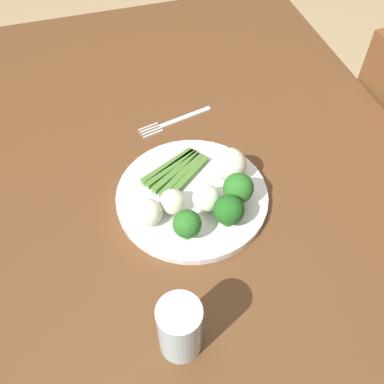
{
  "coord_description": "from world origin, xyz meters",
  "views": [
    {
      "loc": [
        -0.54,
        0.14,
        1.38
      ],
      "look_at": [
        -0.07,
        0.01,
        0.77
      ],
      "focal_mm": 40.94,
      "sensor_mm": 36.0,
      "label": 1
    }
  ],
  "objects_px": {
    "water_glass": "(180,328)",
    "cauliflower_back": "(206,198)",
    "broccoli_outer_edge": "(238,188)",
    "cauliflower_front_left": "(172,202)",
    "cauliflower_edge": "(229,165)",
    "broccoli_back_right": "(229,210)",
    "broccoli_front": "(187,224)",
    "dining_table": "(185,204)",
    "asparagus_bundle": "(177,172)",
    "plate": "(192,196)",
    "cauliflower_right": "(148,213)",
    "fork": "(175,121)"
  },
  "relations": [
    {
      "from": "cauliflower_edge",
      "to": "cauliflower_back",
      "type": "xyz_separation_m",
      "value": [
        -0.06,
        0.06,
        -0.01
      ]
    },
    {
      "from": "broccoli_outer_edge",
      "to": "cauliflower_back",
      "type": "distance_m",
      "value": 0.06
    },
    {
      "from": "plate",
      "to": "water_glass",
      "type": "xyz_separation_m",
      "value": [
        -0.25,
        0.09,
        0.05
      ]
    },
    {
      "from": "cauliflower_front_left",
      "to": "cauliflower_edge",
      "type": "height_order",
      "value": "cauliflower_edge"
    },
    {
      "from": "dining_table",
      "to": "asparagus_bundle",
      "type": "xyz_separation_m",
      "value": [
        -0.02,
        0.02,
        0.13
      ]
    },
    {
      "from": "broccoli_front",
      "to": "fork",
      "type": "bearing_deg",
      "value": -11.21
    },
    {
      "from": "cauliflower_right",
      "to": "plate",
      "type": "bearing_deg",
      "value": -67.67
    },
    {
      "from": "cauliflower_right",
      "to": "fork",
      "type": "xyz_separation_m",
      "value": [
        0.24,
        -0.11,
        -0.04
      ]
    },
    {
      "from": "broccoli_outer_edge",
      "to": "plate",
      "type": "bearing_deg",
      "value": 60.63
    },
    {
      "from": "dining_table",
      "to": "asparagus_bundle",
      "type": "height_order",
      "value": "asparagus_bundle"
    },
    {
      "from": "broccoli_front",
      "to": "broccoli_back_right",
      "type": "bearing_deg",
      "value": -86.07
    },
    {
      "from": "dining_table",
      "to": "fork",
      "type": "relative_size",
      "value": 7.54
    },
    {
      "from": "broccoli_back_right",
      "to": "broccoli_front",
      "type": "bearing_deg",
      "value": 93.93
    },
    {
      "from": "fork",
      "to": "broccoli_back_right",
      "type": "bearing_deg",
      "value": 80.07
    },
    {
      "from": "water_glass",
      "to": "cauliflower_back",
      "type": "bearing_deg",
      "value": -26.43
    },
    {
      "from": "dining_table",
      "to": "cauliflower_edge",
      "type": "distance_m",
      "value": 0.18
    },
    {
      "from": "broccoli_back_right",
      "to": "cauliflower_front_left",
      "type": "distance_m",
      "value": 0.1
    },
    {
      "from": "broccoli_back_right",
      "to": "broccoli_front",
      "type": "height_order",
      "value": "broccoli_back_right"
    },
    {
      "from": "dining_table",
      "to": "water_glass",
      "type": "distance_m",
      "value": 0.37
    },
    {
      "from": "dining_table",
      "to": "broccoli_front",
      "type": "relative_size",
      "value": 21.42
    },
    {
      "from": "broccoli_front",
      "to": "cauliflower_back",
      "type": "distance_m",
      "value": 0.07
    },
    {
      "from": "broccoli_back_right",
      "to": "cauliflower_right",
      "type": "relative_size",
      "value": 1.33
    },
    {
      "from": "broccoli_outer_edge",
      "to": "cauliflower_back",
      "type": "xyz_separation_m",
      "value": [
        0.01,
        0.05,
        -0.01
      ]
    },
    {
      "from": "plate",
      "to": "broccoli_outer_edge",
      "type": "relative_size",
      "value": 4.22
    },
    {
      "from": "cauliflower_edge",
      "to": "fork",
      "type": "relative_size",
      "value": 0.38
    },
    {
      "from": "cauliflower_front_left",
      "to": "dining_table",
      "type": "bearing_deg",
      "value": -26.76
    },
    {
      "from": "dining_table",
      "to": "broccoli_outer_edge",
      "type": "relative_size",
      "value": 19.24
    },
    {
      "from": "broccoli_outer_edge",
      "to": "fork",
      "type": "relative_size",
      "value": 0.39
    },
    {
      "from": "cauliflower_front_left",
      "to": "water_glass",
      "type": "height_order",
      "value": "water_glass"
    },
    {
      "from": "fork",
      "to": "water_glass",
      "type": "height_order",
      "value": "water_glass"
    },
    {
      "from": "broccoli_outer_edge",
      "to": "cauliflower_front_left",
      "type": "distance_m",
      "value": 0.11
    },
    {
      "from": "cauliflower_edge",
      "to": "broccoli_outer_edge",
      "type": "bearing_deg",
      "value": 174.27
    },
    {
      "from": "cauliflower_back",
      "to": "fork",
      "type": "xyz_separation_m",
      "value": [
        0.24,
        -0.01,
        -0.04
      ]
    },
    {
      "from": "asparagus_bundle",
      "to": "cauliflower_front_left",
      "type": "distance_m",
      "value": 0.08
    },
    {
      "from": "broccoli_front",
      "to": "cauliflower_front_left",
      "type": "xyz_separation_m",
      "value": [
        0.06,
        0.01,
        -0.01
      ]
    },
    {
      "from": "plate",
      "to": "asparagus_bundle",
      "type": "xyz_separation_m",
      "value": [
        0.05,
        0.01,
        0.01
      ]
    },
    {
      "from": "broccoli_back_right",
      "to": "cauliflower_back",
      "type": "xyz_separation_m",
      "value": [
        0.04,
        0.02,
        -0.01
      ]
    },
    {
      "from": "dining_table",
      "to": "cauliflower_right",
      "type": "xyz_separation_m",
      "value": [
        -0.11,
        0.09,
        0.15
      ]
    },
    {
      "from": "cauliflower_front_left",
      "to": "cauliflower_right",
      "type": "bearing_deg",
      "value": 104.88
    },
    {
      "from": "broccoli_outer_edge",
      "to": "water_glass",
      "type": "xyz_separation_m",
      "value": [
        -0.21,
        0.16,
        0.0
      ]
    },
    {
      "from": "plate",
      "to": "dining_table",
      "type": "bearing_deg",
      "value": -4.78
    },
    {
      "from": "dining_table",
      "to": "cauliflower_back",
      "type": "bearing_deg",
      "value": -174.89
    },
    {
      "from": "cauliflower_right",
      "to": "dining_table",
      "type": "bearing_deg",
      "value": -40.94
    },
    {
      "from": "broccoli_front",
      "to": "cauliflower_edge",
      "type": "distance_m",
      "value": 0.15
    },
    {
      "from": "plate",
      "to": "broccoli_front",
      "type": "relative_size",
      "value": 4.7
    },
    {
      "from": "dining_table",
      "to": "asparagus_bundle",
      "type": "relative_size",
      "value": 9.28
    },
    {
      "from": "cauliflower_right",
      "to": "cauliflower_back",
      "type": "distance_m",
      "value": 0.1
    },
    {
      "from": "cauliflower_right",
      "to": "broccoli_front",
      "type": "bearing_deg",
      "value": -131.53
    },
    {
      "from": "plate",
      "to": "water_glass",
      "type": "distance_m",
      "value": 0.27
    },
    {
      "from": "broccoli_back_right",
      "to": "water_glass",
      "type": "bearing_deg",
      "value": 142.45
    }
  ]
}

